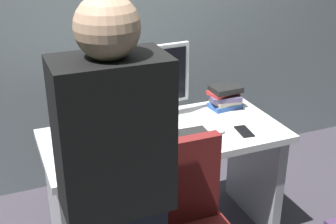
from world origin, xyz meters
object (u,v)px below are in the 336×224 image
object	(u,v)px
desk	(165,167)
mouse	(218,129)
cup_near_keyboard	(93,145)
keyboard	(172,137)
cell_phone	(244,131)
monitor	(146,81)
cup_by_monitor	(64,131)
book_stack	(225,97)
person_at_desk	(117,206)

from	to	relation	value
desk	mouse	size ratio (longest dim) A/B	13.67
cup_near_keyboard	mouse	bearing A→B (deg)	-1.52
keyboard	cell_phone	size ratio (longest dim) A/B	2.99
monitor	cup_by_monitor	size ratio (longest dim) A/B	6.56
mouse	cup_by_monitor	xyz separation A→B (m)	(-0.83, 0.25, 0.02)
cup_by_monitor	cell_phone	world-z (taller)	cup_by_monitor
desk	cell_phone	size ratio (longest dim) A/B	9.49
mouse	cup_by_monitor	bearing A→B (deg)	163.35
book_stack	cell_phone	world-z (taller)	book_stack
desk	cell_phone	bearing A→B (deg)	-20.87
monitor	keyboard	bearing A→B (deg)	-81.05
desk	person_at_desk	xyz separation A→B (m)	(-0.49, -0.72, 0.34)
person_at_desk	cell_phone	xyz separation A→B (m)	(0.91, 0.56, -0.11)
person_at_desk	cup_near_keyboard	xyz separation A→B (m)	(0.06, 0.65, -0.07)
monitor	cup_near_keyboard	xyz separation A→B (m)	(-0.39, -0.27, -0.21)
cup_near_keyboard	person_at_desk	bearing A→B (deg)	-95.14
keyboard	mouse	world-z (taller)	mouse
book_stack	person_at_desk	bearing A→B (deg)	-136.84
cup_by_monitor	cup_near_keyboard	bearing A→B (deg)	-64.66
cell_phone	keyboard	bearing A→B (deg)	176.87
mouse	cup_by_monitor	size ratio (longest dim) A/B	1.21
monitor	desk	bearing A→B (deg)	-78.94
cup_near_keyboard	desk	bearing A→B (deg)	10.21
mouse	cell_phone	size ratio (longest dim) A/B	0.69
person_at_desk	cell_phone	size ratio (longest dim) A/B	11.38
mouse	book_stack	xyz separation A→B (m)	(0.20, 0.29, 0.06)
keyboard	cell_phone	distance (m)	0.42
mouse	cup_near_keyboard	bearing A→B (deg)	178.48
person_at_desk	cup_by_monitor	size ratio (longest dim) A/B	19.89
keyboard	cup_by_monitor	size ratio (longest dim) A/B	5.22
person_at_desk	cell_phone	distance (m)	1.08
cup_by_monitor	cell_phone	bearing A→B (deg)	-18.01
keyboard	mouse	size ratio (longest dim) A/B	4.30
person_at_desk	keyboard	size ratio (longest dim) A/B	3.81
desk	person_at_desk	bearing A→B (deg)	-123.93
desk	keyboard	distance (m)	0.25
desk	keyboard	xyz separation A→B (m)	(0.01, -0.09, 0.24)
person_at_desk	cup_near_keyboard	distance (m)	0.65
book_stack	desk	bearing A→B (deg)	-158.55
person_at_desk	mouse	bearing A→B (deg)	38.94
monitor	cup_near_keyboard	bearing A→B (deg)	-145.93
keyboard	cup_near_keyboard	world-z (taller)	cup_near_keyboard
person_at_desk	book_stack	world-z (taller)	person_at_desk
mouse	monitor	bearing A→B (deg)	138.95
monitor	cup_near_keyboard	size ratio (longest dim) A/B	5.90
keyboard	cup_by_monitor	bearing A→B (deg)	158.59
desk	cup_by_monitor	size ratio (longest dim) A/B	16.58
cup_near_keyboard	book_stack	bearing A→B (deg)	16.37
person_at_desk	monitor	xyz separation A→B (m)	(0.45, 0.91, 0.14)
desk	cup_near_keyboard	distance (m)	0.51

